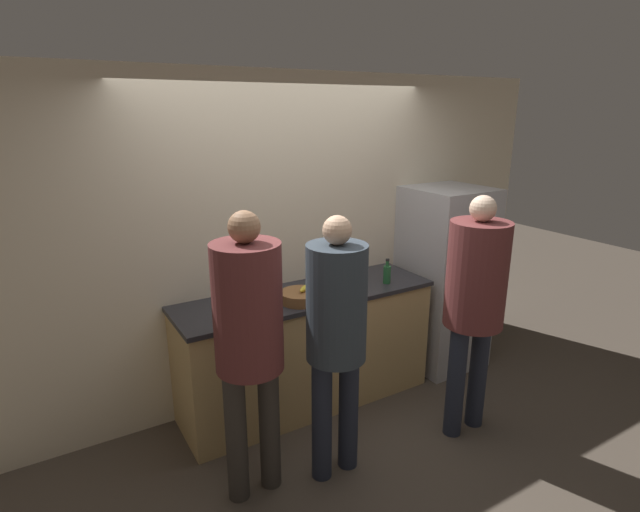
% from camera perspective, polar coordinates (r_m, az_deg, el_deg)
% --- Properties ---
extents(ground_plane, '(14.00, 14.00, 0.00)m').
position_cam_1_polar(ground_plane, '(4.05, 1.11, -18.45)').
color(ground_plane, '#4C4238').
extents(wall_back, '(5.20, 0.06, 2.60)m').
position_cam_1_polar(wall_back, '(4.03, -3.86, 1.82)').
color(wall_back, beige).
rests_on(wall_back, ground_plane).
extents(counter, '(2.06, 0.65, 0.95)m').
position_cam_1_polar(counter, '(4.07, -1.59, -10.44)').
color(counter, tan).
rests_on(counter, ground_plane).
extents(refrigerator, '(0.67, 0.69, 1.66)m').
position_cam_1_polar(refrigerator, '(4.71, 13.94, -2.43)').
color(refrigerator, '#B7B7BC').
rests_on(refrigerator, ground_plane).
extents(person_left, '(0.40, 0.40, 1.80)m').
position_cam_1_polar(person_left, '(2.91, -8.15, -8.31)').
color(person_left, '#38332D').
rests_on(person_left, ground_plane).
extents(person_center, '(0.37, 0.37, 1.74)m').
position_cam_1_polar(person_center, '(3.07, 1.87, -7.93)').
color(person_center, '#232838').
rests_on(person_center, ground_plane).
extents(person_right, '(0.41, 0.41, 1.77)m').
position_cam_1_polar(person_right, '(3.64, 17.31, -3.90)').
color(person_right, '#232838').
rests_on(person_right, ground_plane).
extents(fruit_bowl, '(0.30, 0.30, 0.12)m').
position_cam_1_polar(fruit_bowl, '(3.68, -2.23, -4.64)').
color(fruit_bowl, brown).
rests_on(fruit_bowl, counter).
extents(utensil_crock, '(0.11, 0.11, 0.30)m').
position_cam_1_polar(utensil_crock, '(4.27, 3.68, -1.26)').
color(utensil_crock, '#ADA393').
rests_on(utensil_crock, counter).
extents(bottle_green, '(0.06, 0.06, 0.21)m').
position_cam_1_polar(bottle_green, '(4.09, 7.67, -2.01)').
color(bottle_green, '#236033').
rests_on(bottle_green, counter).
extents(bottle_amber, '(0.07, 0.07, 0.17)m').
position_cam_1_polar(bottle_amber, '(3.64, -6.42, -4.54)').
color(bottle_amber, brown).
rests_on(bottle_amber, counter).
extents(cup_blue, '(0.07, 0.07, 0.08)m').
position_cam_1_polar(cup_blue, '(3.42, -10.34, -6.65)').
color(cup_blue, '#335184').
rests_on(cup_blue, counter).
extents(cup_white, '(0.09, 0.09, 0.08)m').
position_cam_1_polar(cup_white, '(3.69, -10.17, -4.88)').
color(cup_white, white).
rests_on(cup_white, counter).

